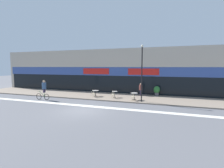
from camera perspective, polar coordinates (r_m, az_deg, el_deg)
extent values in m
plane|color=#5B5B60|center=(15.42, -9.56, -8.59)|extent=(120.00, 120.00, 0.00)
cube|color=gray|center=(21.86, -0.14, -4.11)|extent=(40.00, 5.50, 0.12)
cube|color=#B2A899|center=(26.06, 3.47, 4.25)|extent=(40.00, 4.00, 6.26)
cube|color=black|center=(24.30, 2.12, -0.13)|extent=(38.80, 0.10, 2.40)
cube|color=#334C93|center=(24.20, 2.15, 4.12)|extent=(39.20, 0.14, 1.20)
cube|color=red|center=(25.40, -5.30, 4.17)|extent=(4.07, 0.08, 0.84)
cube|color=red|center=(23.31, 10.15, 3.97)|extent=(4.07, 0.08, 0.84)
cube|color=silver|center=(16.90, -6.65, -7.27)|extent=(36.00, 0.70, 0.01)
cylinder|color=black|center=(21.78, -5.41, -3.98)|extent=(0.44, 0.44, 0.02)
cylinder|color=black|center=(21.73, -5.42, -3.09)|extent=(0.07, 0.07, 0.71)
cylinder|color=#ADA8A3|center=(21.68, -5.43, -2.14)|extent=(0.80, 0.80, 0.02)
cylinder|color=black|center=(20.93, 0.85, -4.36)|extent=(0.35, 0.35, 0.02)
cylinder|color=black|center=(20.87, 0.85, -3.43)|extent=(0.07, 0.07, 0.71)
cylinder|color=#ADA8A3|center=(20.81, 0.86, -2.42)|extent=(0.64, 0.64, 0.02)
cylinder|color=black|center=(19.54, 7.27, -5.12)|extent=(0.44, 0.44, 0.02)
cylinder|color=black|center=(19.48, 7.29, -4.07)|extent=(0.07, 0.07, 0.75)
cylinder|color=#ADA8A3|center=(19.42, 7.30, -2.94)|extent=(0.80, 0.80, 0.02)
cylinder|color=beige|center=(21.23, -6.06, -3.09)|extent=(0.42, 0.42, 0.03)
cylinder|color=beige|center=(21.45, -6.20, -3.61)|extent=(0.03, 0.03, 0.42)
cylinder|color=beige|center=(21.32, -5.54, -3.66)|extent=(0.03, 0.03, 0.42)
cylinder|color=beige|center=(21.21, -6.56, -3.72)|extent=(0.03, 0.03, 0.42)
cylinder|color=beige|center=(21.08, -5.89, -3.77)|extent=(0.03, 0.03, 0.42)
torus|color=beige|center=(21.04, -6.28, -2.45)|extent=(0.04, 0.41, 0.41)
cylinder|color=beige|center=(21.14, -6.69, -2.78)|extent=(0.03, 0.03, 0.23)
cylinder|color=beige|center=(20.98, -5.87, -2.84)|extent=(0.03, 0.03, 0.23)
cylinder|color=beige|center=(20.35, 0.35, -3.44)|extent=(0.45, 0.45, 0.03)
cylinder|color=beige|center=(20.55, 0.04, -3.98)|extent=(0.03, 0.03, 0.42)
cylinder|color=beige|center=(20.49, 0.81, -4.01)|extent=(0.03, 0.03, 0.42)
cylinder|color=beige|center=(20.28, -0.13, -4.11)|extent=(0.03, 0.03, 0.42)
cylinder|color=beige|center=(20.22, 0.65, -4.14)|extent=(0.03, 0.03, 0.42)
torus|color=beige|center=(20.14, 0.25, -2.78)|extent=(0.08, 0.41, 0.41)
cylinder|color=beige|center=(20.20, -0.23, -3.14)|extent=(0.03, 0.03, 0.23)
cylinder|color=beige|center=(20.13, 0.72, -3.17)|extent=(0.03, 0.03, 0.23)
cylinder|color=beige|center=(18.94, 6.92, -4.16)|extent=(0.44, 0.44, 0.03)
cylinder|color=beige|center=(19.15, 6.65, -4.73)|extent=(0.03, 0.03, 0.42)
cylinder|color=beige|center=(19.06, 7.45, -4.79)|extent=(0.03, 0.03, 0.42)
cylinder|color=beige|center=(18.89, 6.37, -4.87)|extent=(0.03, 0.03, 0.42)
cylinder|color=beige|center=(18.80, 7.18, -4.94)|extent=(0.03, 0.03, 0.42)
torus|color=beige|center=(18.74, 6.76, -3.46)|extent=(0.07, 0.41, 0.41)
cylinder|color=beige|center=(18.82, 6.26, -3.83)|extent=(0.03, 0.03, 0.23)
cylinder|color=beige|center=(18.70, 7.25, -3.90)|extent=(0.03, 0.03, 0.23)
cylinder|color=#4C4C51|center=(22.62, 14.40, -3.23)|extent=(0.49, 0.49, 0.45)
ellipsoid|color=#28662D|center=(22.54, 14.43, -1.83)|extent=(0.78, 0.78, 0.93)
cylinder|color=black|center=(18.38, 9.70, 3.06)|extent=(0.12, 0.12, 5.69)
sphere|color=beige|center=(18.49, 9.85, 12.15)|extent=(0.26, 0.26, 0.26)
torus|color=black|center=(21.92, -22.77, -3.75)|extent=(0.71, 0.07, 0.71)
torus|color=black|center=(21.21, -20.55, -3.98)|extent=(0.71, 0.07, 0.71)
cylinder|color=#2D753D|center=(21.55, -21.82, -3.06)|extent=(0.85, 0.06, 0.64)
cylinder|color=#2D753D|center=(21.37, -21.21, -3.26)|extent=(0.04, 0.04, 0.50)
cylinder|color=#2D753D|center=(21.80, -22.72, -2.20)|extent=(0.04, 0.48, 0.03)
cylinder|color=#382D47|center=(21.24, -21.41, -2.10)|extent=(0.17, 0.17, 0.40)
cylinder|color=#382D47|center=(21.38, -21.09, -2.04)|extent=(0.17, 0.17, 0.40)
cylinder|color=#334C70|center=(21.24, -21.31, -0.57)|extent=(0.48, 0.48, 0.73)
sphere|color=tan|center=(21.20, -21.35, 0.77)|extent=(0.27, 0.27, 0.27)
cylinder|color=#382D47|center=(22.55, 9.40, -2.81)|extent=(0.17, 0.17, 0.72)
cylinder|color=#382D47|center=(22.40, 9.25, -2.86)|extent=(0.17, 0.17, 0.72)
cylinder|color=brown|center=(22.39, 9.35, -1.13)|extent=(0.48, 0.48, 0.63)
sphere|color=tan|center=(22.34, 9.37, -0.03)|extent=(0.24, 0.24, 0.24)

